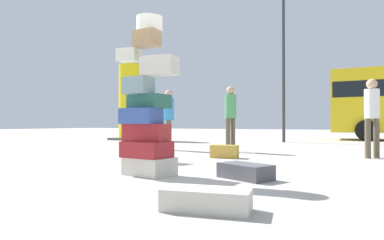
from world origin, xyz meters
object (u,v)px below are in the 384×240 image
at_px(yellow_dummy_statue, 130,99).
at_px(person_passerby_in_red, 169,114).
at_px(suitcase_charcoal_upright_blue, 157,145).
at_px(suitcase_charcoal_left_side, 245,171).
at_px(suitcase_tan_right_side, 224,151).
at_px(person_bearded_onlooker, 372,111).
at_px(suitcase_cream_white_trunk, 206,200).
at_px(lamp_post, 283,35).
at_px(suitcase_tower, 147,114).
at_px(person_tourist_with_camera, 230,113).

bearing_deg(yellow_dummy_statue, person_passerby_in_red, -42.43).
xyz_separation_m(suitcase_charcoal_upright_blue, suitcase_charcoal_left_side, (2.12, -1.09, -0.22)).
distance_m(suitcase_tan_right_side, person_bearded_onlooker, 3.27).
bearing_deg(suitcase_cream_white_trunk, suitcase_tan_right_side, 99.10).
distance_m(suitcase_charcoal_upright_blue, suitcase_charcoal_left_side, 2.40).
distance_m(suitcase_charcoal_left_side, suitcase_cream_white_trunk, 1.73).
relative_size(suitcase_charcoal_left_side, lamp_post, 0.11).
height_order(suitcase_tower, suitcase_charcoal_upright_blue, suitcase_tower).
relative_size(person_tourist_with_camera, lamp_post, 0.26).
height_order(suitcase_tower, yellow_dummy_statue, yellow_dummy_statue).
distance_m(person_tourist_with_camera, lamp_post, 6.24).
bearing_deg(person_bearded_onlooker, suitcase_tan_right_side, -15.11).
distance_m(person_tourist_with_camera, person_passerby_in_red, 1.76).
bearing_deg(person_passerby_in_red, person_bearded_onlooker, 63.65).
distance_m(person_passerby_in_red, lamp_post, 6.76).
distance_m(suitcase_charcoal_upright_blue, lamp_post, 9.09).
xyz_separation_m(person_bearded_onlooker, person_passerby_in_red, (-5.00, -0.13, -0.01)).
bearing_deg(suitcase_cream_white_trunk, lamp_post, 87.98).
bearing_deg(suitcase_charcoal_left_side, suitcase_tower, -141.06).
height_order(suitcase_tan_right_side, person_passerby_in_red, person_passerby_in_red).
distance_m(suitcase_cream_white_trunk, person_passerby_in_red, 6.60).
distance_m(suitcase_charcoal_left_side, person_tourist_with_camera, 4.39).
bearing_deg(suitcase_tan_right_side, yellow_dummy_statue, 134.03).
xyz_separation_m(person_passerby_in_red, lamp_post, (1.99, 5.54, 3.31)).
distance_m(person_bearded_onlooker, person_passerby_in_red, 5.01).
xyz_separation_m(suitcase_tan_right_side, lamp_post, (-0.19, 6.82, 4.17)).
relative_size(suitcase_charcoal_upright_blue, yellow_dummy_statue, 0.15).
bearing_deg(suitcase_tower, person_tourist_with_camera, 95.00).
relative_size(suitcase_charcoal_upright_blue, suitcase_cream_white_trunk, 0.87).
bearing_deg(yellow_dummy_statue, suitcase_tan_right_side, -38.97).
relative_size(suitcase_tan_right_side, person_tourist_with_camera, 0.34).
height_order(person_tourist_with_camera, yellow_dummy_statue, yellow_dummy_statue).
bearing_deg(suitcase_tower, suitcase_cream_white_trunk, -41.01).
bearing_deg(suitcase_charcoal_left_side, person_bearded_onlooker, 91.67).
height_order(suitcase_cream_white_trunk, person_passerby_in_red, person_passerby_in_red).
xyz_separation_m(person_tourist_with_camera, lamp_post, (0.25, 5.30, 3.28)).
relative_size(suitcase_tower, suitcase_cream_white_trunk, 3.04).
xyz_separation_m(suitcase_tower, yellow_dummy_statue, (-6.80, 8.33, 1.02)).
bearing_deg(suitcase_cream_white_trunk, yellow_dummy_statue, 120.00).
distance_m(suitcase_tower, lamp_post, 10.19).
xyz_separation_m(suitcase_charcoal_upright_blue, person_bearded_onlooker, (3.68, 2.73, 0.69)).
xyz_separation_m(suitcase_tower, suitcase_tan_right_side, (0.06, 2.78, -0.73)).
relative_size(suitcase_cream_white_trunk, lamp_post, 0.11).
relative_size(suitcase_cream_white_trunk, person_bearded_onlooker, 0.44).
xyz_separation_m(suitcase_tan_right_side, person_bearded_onlooker, (2.82, 1.40, 0.88)).
relative_size(suitcase_charcoal_upright_blue, person_passerby_in_red, 0.39).
height_order(suitcase_charcoal_left_side, yellow_dummy_statue, yellow_dummy_statue).
xyz_separation_m(suitcase_charcoal_upright_blue, suitcase_cream_white_trunk, (2.35, -2.81, -0.23)).
xyz_separation_m(suitcase_charcoal_left_side, suitcase_tan_right_side, (-1.27, 2.42, 0.04)).
relative_size(suitcase_tan_right_side, lamp_post, 0.09).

